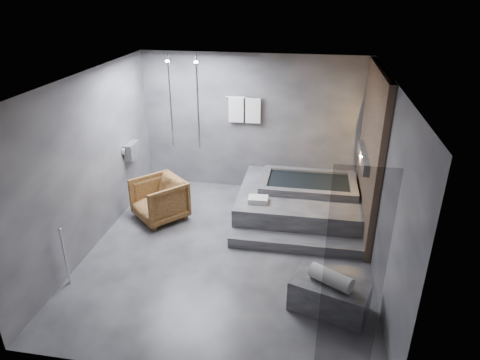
# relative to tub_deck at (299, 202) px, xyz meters

# --- Properties ---
(room) EXTENTS (5.00, 5.04, 2.82)m
(room) POSITION_rel_tub_deck_xyz_m (-0.65, -1.21, 1.48)
(room) COLOR #2E2E31
(room) RESTS_ON ground
(tub_deck) EXTENTS (2.20, 2.00, 0.50)m
(tub_deck) POSITION_rel_tub_deck_xyz_m (0.00, 0.00, 0.00)
(tub_deck) COLOR #333436
(tub_deck) RESTS_ON ground
(tub_step) EXTENTS (2.20, 0.36, 0.18)m
(tub_step) POSITION_rel_tub_deck_xyz_m (0.00, -1.18, -0.16)
(tub_step) COLOR #333436
(tub_step) RESTS_ON ground
(concrete_bench) EXTENTS (1.11, 0.82, 0.45)m
(concrete_bench) POSITION_rel_tub_deck_xyz_m (0.52, -2.58, -0.03)
(concrete_bench) COLOR #323335
(concrete_bench) RESTS_ON ground
(driftwood_chair) EXTENTS (1.19, 1.19, 0.78)m
(driftwood_chair) POSITION_rel_tub_deck_xyz_m (-2.53, -0.60, 0.14)
(driftwood_chair) COLOR #402610
(driftwood_chair) RESTS_ON ground
(rolled_towel) EXTENTS (0.59, 0.47, 0.20)m
(rolled_towel) POSITION_rel_tub_deck_xyz_m (0.51, -2.62, 0.30)
(rolled_towel) COLOR silver
(rolled_towel) RESTS_ON concrete_bench
(deck_towel) EXTENTS (0.36, 0.27, 0.09)m
(deck_towel) POSITION_rel_tub_deck_xyz_m (-0.70, -0.60, 0.30)
(deck_towel) COLOR silver
(deck_towel) RESTS_ON tub_deck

